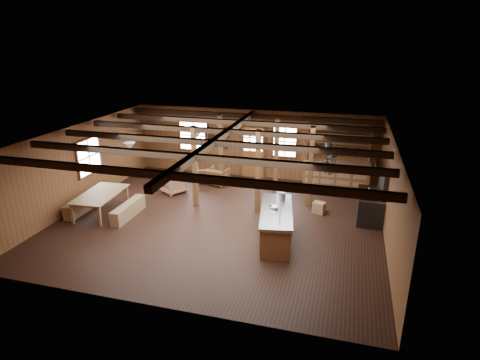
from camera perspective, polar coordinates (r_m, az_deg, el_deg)
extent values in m
cube|color=black|center=(12.91, -2.90, -5.80)|extent=(10.00, 9.00, 0.02)
cube|color=black|center=(11.97, -3.13, 6.48)|extent=(10.00, 9.00, 0.02)
cube|color=brown|center=(14.68, -21.92, 1.84)|extent=(0.02, 9.00, 2.80)
cube|color=brown|center=(11.86, 20.64, -2.06)|extent=(0.02, 9.00, 2.80)
cube|color=brown|center=(16.52, 1.93, 5.15)|extent=(10.00, 0.02, 2.80)
cube|color=brown|center=(8.59, -12.64, -9.63)|extent=(10.00, 0.02, 2.80)
cube|color=black|center=(8.89, -10.26, 0.62)|extent=(9.80, 0.12, 0.18)
cube|color=black|center=(10.19, -6.67, 3.27)|extent=(9.80, 0.12, 0.18)
cube|color=black|center=(11.55, -3.90, 5.30)|extent=(9.80, 0.12, 0.18)
cube|color=black|center=(12.93, -1.71, 6.90)|extent=(9.80, 0.12, 0.18)
cube|color=black|center=(14.34, 0.07, 8.17)|extent=(9.80, 0.12, 0.18)
cube|color=black|center=(15.57, 1.36, 9.08)|extent=(9.80, 0.12, 0.18)
cube|color=black|center=(12.00, -3.11, 5.88)|extent=(0.18, 8.82, 0.18)
cube|color=#452C13|center=(13.66, -6.47, 1.91)|extent=(0.15, 0.15, 2.80)
cube|color=#452C13|center=(15.57, -2.80, 4.23)|extent=(0.15, 0.15, 2.80)
cube|color=#452C13|center=(13.03, 2.56, 1.13)|extent=(0.15, 0.15, 2.80)
cube|color=#452C13|center=(15.05, 5.20, 3.62)|extent=(0.15, 0.15, 2.80)
cube|color=#452C13|center=(13.73, 10.03, 1.83)|extent=(0.15, 0.15, 2.80)
cube|color=brown|center=(16.70, 1.85, 2.27)|extent=(0.90, 0.06, 1.10)
cube|color=#452C13|center=(16.67, 0.26, 4.05)|extent=(0.06, 0.08, 2.10)
cube|color=#452C13|center=(16.46, 3.50, 3.80)|extent=(0.06, 0.08, 2.10)
cube|color=#452C13|center=(16.30, 1.91, 7.55)|extent=(1.02, 0.08, 0.06)
cube|color=white|center=(16.43, 1.89, 5.60)|extent=(0.84, 0.02, 0.90)
cube|color=white|center=(17.21, -6.60, 6.30)|extent=(1.20, 0.02, 1.20)
cube|color=#452C13|center=(17.21, -6.60, 6.30)|extent=(1.32, 0.06, 1.32)
cube|color=white|center=(16.18, 6.39, 5.45)|extent=(0.90, 0.02, 1.20)
cube|color=#452C13|center=(16.18, 6.39, 5.45)|extent=(1.02, 0.06, 1.32)
cube|color=white|center=(14.98, -20.74, 3.13)|extent=(0.02, 1.20, 1.20)
cube|color=#452C13|center=(14.98, -20.74, 3.13)|extent=(0.14, 1.24, 1.32)
cube|color=silver|center=(16.73, -2.46, 6.73)|extent=(0.50, 0.03, 0.40)
cube|color=black|center=(16.72, -2.47, 6.72)|extent=(0.55, 0.02, 0.45)
cube|color=silver|center=(16.94, -4.40, 6.51)|extent=(0.35, 0.03, 0.45)
cube|color=black|center=(16.93, -4.41, 6.50)|extent=(0.40, 0.02, 0.50)
cube|color=silver|center=(16.84, -2.43, 5.07)|extent=(0.40, 0.03, 0.30)
cube|color=black|center=(16.83, -2.44, 5.06)|extent=(0.45, 0.02, 0.35)
cube|color=brown|center=(16.07, 13.49, 0.65)|extent=(2.50, 0.55, 0.90)
cube|color=olive|center=(15.91, 13.62, 2.26)|extent=(2.55, 0.60, 0.06)
cube|color=brown|center=(15.85, 13.76, 3.96)|extent=(2.30, 0.35, 0.04)
cube|color=brown|center=(15.76, 13.87, 5.18)|extent=(2.30, 0.35, 0.04)
cube|color=brown|center=(15.68, 13.97, 6.42)|extent=(2.30, 0.35, 0.04)
cube|color=brown|center=(15.83, 9.70, 5.53)|extent=(0.04, 0.35, 1.40)
cube|color=brown|center=(15.78, 18.04, 4.80)|extent=(0.04, 0.35, 1.40)
cylinder|color=#2E2E31|center=(13.27, -15.56, 6.05)|extent=(0.02, 0.02, 0.45)
cone|color=silver|center=(13.35, -15.43, 4.70)|extent=(0.36, 0.36, 0.22)
cylinder|color=#2E2E31|center=(14.37, -6.29, 7.65)|extent=(0.02, 0.02, 0.45)
cone|color=silver|center=(14.44, -6.25, 6.38)|extent=(0.36, 0.36, 0.22)
cylinder|color=#2E2E31|center=(11.74, 12.65, 4.46)|extent=(0.04, 3.00, 0.04)
cylinder|color=#2E2E31|center=(10.47, 12.54, 2.12)|extent=(0.01, 0.01, 0.17)
cylinder|color=silver|center=(10.51, 12.48, 1.31)|extent=(0.28, 0.28, 0.14)
cylinder|color=#2E2E31|center=(10.99, 12.05, 2.95)|extent=(0.01, 0.01, 0.19)
cylinder|color=#2E2E31|center=(11.04, 11.99, 2.13)|extent=(0.24, 0.24, 0.14)
cylinder|color=#2E2E31|center=(11.51, 12.90, 3.44)|extent=(0.01, 0.01, 0.27)
cylinder|color=silver|center=(11.57, 12.82, 2.46)|extent=(0.24, 0.24, 0.14)
cylinder|color=#2E2E31|center=(12.03, 13.15, 4.28)|extent=(0.01, 0.01, 0.20)
cylinder|color=#2E2E31|center=(12.07, 13.09, 3.50)|extent=(0.24, 0.24, 0.14)
cylinder|color=#2E2E31|center=(12.55, 13.26, 4.94)|extent=(0.01, 0.01, 0.18)
cylinder|color=silver|center=(12.59, 13.20, 4.23)|extent=(0.25, 0.25, 0.14)
cylinder|color=#2E2E31|center=(13.08, 12.58, 5.51)|extent=(0.01, 0.01, 0.21)
cylinder|color=#2E2E31|center=(13.12, 12.52, 4.76)|extent=(0.21, 0.21, 0.14)
cube|color=brown|center=(11.58, 5.13, -6.58)|extent=(1.19, 2.50, 0.86)
cube|color=silver|center=(11.38, 5.21, -4.45)|extent=(1.29, 2.61, 0.08)
cylinder|color=#2E2E31|center=(10.84, 4.62, -5.70)|extent=(0.44, 0.44, 0.06)
cylinder|color=silver|center=(10.75, 5.69, -5.09)|extent=(0.03, 0.03, 0.30)
cube|color=olive|center=(13.60, 11.16, -3.88)|extent=(0.50, 0.41, 0.38)
cube|color=#2E2E31|center=(13.44, 18.01, -3.65)|extent=(0.78, 1.46, 0.88)
cube|color=silver|center=(13.27, 18.22, -1.83)|extent=(0.80, 1.48, 0.04)
cube|color=#2E2E31|center=(13.12, 19.84, 0.14)|extent=(0.12, 1.46, 0.97)
cube|color=silver|center=(12.97, 19.56, 2.22)|extent=(0.40, 1.56, 0.05)
imported|color=olive|center=(14.00, -18.98, -3.18)|extent=(1.27, 2.11, 0.71)
cube|color=olive|center=(14.46, -21.40, -3.27)|extent=(0.32, 1.70, 0.47)
cube|color=olive|center=(13.55, -15.59, -4.14)|extent=(0.32, 1.70, 0.47)
imported|color=brown|center=(16.15, -4.90, 0.74)|extent=(0.92, 0.93, 0.64)
imported|color=brown|center=(15.86, -3.12, 0.50)|extent=(0.83, 0.85, 0.68)
imported|color=#986645|center=(15.25, -9.43, -0.40)|extent=(1.11, 1.12, 0.75)
cylinder|color=silver|center=(12.21, 5.86, -2.12)|extent=(0.29, 0.29, 0.17)
imported|color=silver|center=(11.46, 4.80, -3.86)|extent=(0.30, 0.30, 0.07)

